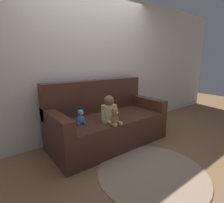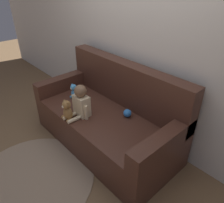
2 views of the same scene
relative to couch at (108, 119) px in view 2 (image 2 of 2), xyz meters
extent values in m
plane|color=brown|center=(0.00, -0.07, -0.35)|extent=(12.00, 12.00, 0.00)
cube|color=silver|center=(0.00, 0.48, 0.95)|extent=(8.00, 0.05, 2.60)
cube|color=#47281E|center=(0.00, -0.07, -0.11)|extent=(1.93, 0.91, 0.47)
cube|color=#47281E|center=(0.00, 0.30, 0.41)|extent=(1.93, 0.18, 0.57)
cube|color=#47281E|center=(-0.89, -0.07, 0.23)|extent=(0.16, 0.91, 0.20)
cube|color=#47281E|center=(0.89, -0.07, 0.23)|extent=(0.16, 0.91, 0.20)
cube|color=beige|center=(-0.15, -0.28, 0.25)|extent=(0.20, 0.13, 0.26)
sphere|color=brown|center=(-0.15, -0.28, 0.45)|extent=(0.15, 0.15, 0.15)
cylinder|color=beige|center=(-0.20, -0.44, 0.15)|extent=(0.04, 0.17, 0.04)
cylinder|color=beige|center=(-0.11, -0.44, 0.15)|extent=(0.04, 0.17, 0.04)
cylinder|color=beige|center=(-0.27, -0.30, 0.22)|extent=(0.04, 0.04, 0.18)
cylinder|color=beige|center=(-0.04, -0.30, 0.22)|extent=(0.04, 0.04, 0.18)
ellipsoid|color=olive|center=(-0.19, -0.46, 0.21)|extent=(0.12, 0.10, 0.17)
sphere|color=olive|center=(-0.19, -0.47, 0.33)|extent=(0.10, 0.10, 0.10)
sphere|color=olive|center=(-0.22, -0.47, 0.36)|extent=(0.03, 0.03, 0.03)
sphere|color=olive|center=(-0.15, -0.47, 0.36)|extent=(0.03, 0.03, 0.03)
sphere|color=beige|center=(-0.19, -0.51, 0.32)|extent=(0.04, 0.04, 0.04)
cylinder|color=olive|center=(-0.24, -0.48, 0.14)|extent=(0.04, 0.07, 0.04)
cylinder|color=olive|center=(-0.13, -0.48, 0.14)|extent=(0.04, 0.07, 0.04)
ellipsoid|color=#4C9EDB|center=(-0.55, -0.13, 0.20)|extent=(0.11, 0.09, 0.14)
sphere|color=#4C9EDB|center=(-0.55, -0.14, 0.30)|extent=(0.09, 0.09, 0.09)
sphere|color=#4C9EDB|center=(-0.58, -0.14, 0.33)|extent=(0.02, 0.02, 0.02)
sphere|color=#4C9EDB|center=(-0.52, -0.14, 0.33)|extent=(0.02, 0.02, 0.02)
sphere|color=beige|center=(-0.55, -0.17, 0.29)|extent=(0.03, 0.03, 0.03)
cylinder|color=#4C9EDB|center=(-0.59, -0.15, 0.14)|extent=(0.03, 0.06, 0.03)
cylinder|color=#4C9EDB|center=(-0.50, -0.15, 0.14)|extent=(0.03, 0.06, 0.03)
sphere|color=#337FDB|center=(0.25, 0.09, 0.17)|extent=(0.10, 0.10, 0.10)
cylinder|color=gray|center=(-0.07, -1.06, -0.34)|extent=(1.36, 1.36, 0.01)
camera|label=1|loc=(-1.65, -2.30, 1.01)|focal=28.00mm
camera|label=2|loc=(1.73, -1.51, 1.64)|focal=35.00mm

